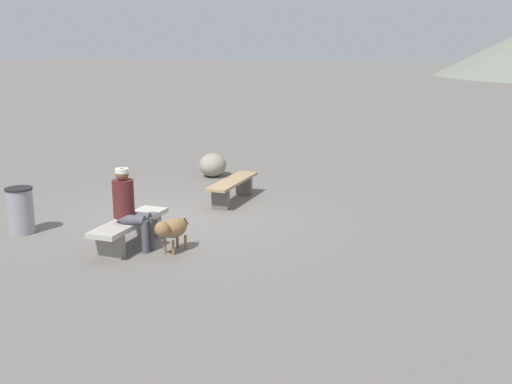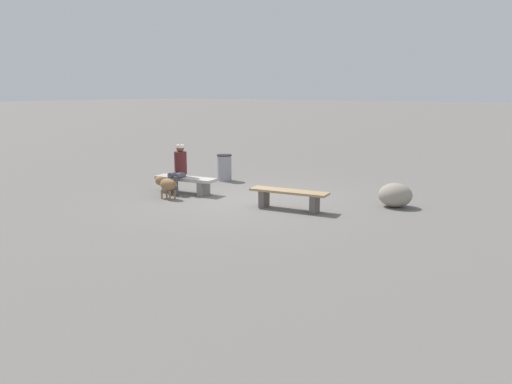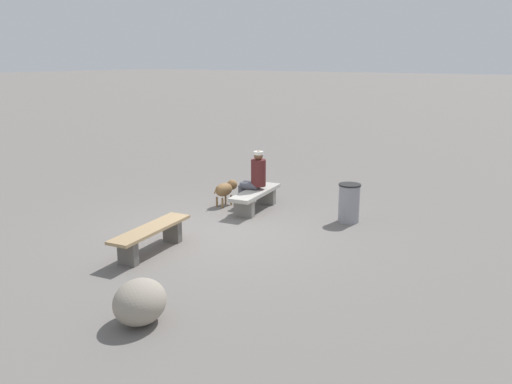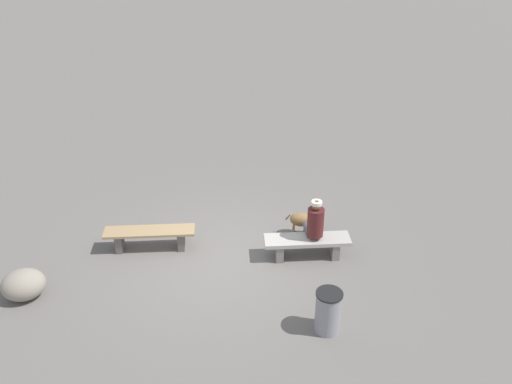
{
  "view_description": "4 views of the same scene",
  "coord_description": "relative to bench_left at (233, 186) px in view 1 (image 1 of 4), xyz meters",
  "views": [
    {
      "loc": [
        8.71,
        6.24,
        3.05
      ],
      "look_at": [
        -0.89,
        1.13,
        0.42
      ],
      "focal_mm": 42.56,
      "sensor_mm": 36.0,
      "label": 1
    },
    {
      "loc": [
        -7.13,
        9.64,
        2.66
      ],
      "look_at": [
        -1.06,
        0.95,
        0.47
      ],
      "focal_mm": 34.82,
      "sensor_mm": 36.0,
      "label": 2
    },
    {
      "loc": [
        -7.63,
        -5.92,
        3.22
      ],
      "look_at": [
        0.98,
        -0.19,
        0.6
      ],
      "focal_mm": 37.48,
      "sensor_mm": 36.0,
      "label": 3
    },
    {
      "loc": [
        1.32,
        -8.52,
        6.43
      ],
      "look_at": [
        0.54,
        1.73,
        0.59
      ],
      "focal_mm": 37.87,
      "sensor_mm": 36.0,
      "label": 4
    }
  ],
  "objects": [
    {
      "name": "dog",
      "position": [
        3.1,
        0.74,
        0.06
      ],
      "size": [
        0.74,
        0.32,
        0.54
      ],
      "rotation": [
        0.0,
        0.0,
        6.23
      ],
      "color": "olive",
      "rests_on": "ground"
    },
    {
      "name": "bench_left",
      "position": [
        0.0,
        0.0,
        0.0
      ],
      "size": [
        1.85,
        0.66,
        0.45
      ],
      "rotation": [
        0.0,
        0.0,
        0.14
      ],
      "color": "#605B56",
      "rests_on": "ground"
    },
    {
      "name": "ground",
      "position": [
        1.5,
        -0.29,
        -0.35
      ],
      "size": [
        210.0,
        210.0,
        0.06
      ],
      "primitive_type": "cube",
      "color": "slate"
    },
    {
      "name": "trash_bin",
      "position": [
        3.48,
        -2.05,
        0.07
      ],
      "size": [
        0.45,
        0.45,
        0.78
      ],
      "color": "gray",
      "rests_on": "ground"
    },
    {
      "name": "seated_person",
      "position": [
        3.28,
        0.08,
        0.41
      ],
      "size": [
        0.4,
        0.61,
        1.27
      ],
      "rotation": [
        0.0,
        0.0,
        0.19
      ],
      "color": "#511E1E",
      "rests_on": "ground"
    },
    {
      "name": "bench_right",
      "position": [
        3.15,
        -0.02,
        -0.02
      ],
      "size": [
        1.73,
        0.68,
        0.43
      ],
      "rotation": [
        0.0,
        0.0,
        0.14
      ],
      "color": "gray",
      "rests_on": "ground"
    },
    {
      "name": "boulder",
      "position": [
        -1.87,
        -1.64,
        -0.04
      ],
      "size": [
        0.95,
        0.88,
        0.56
      ],
      "primitive_type": "ellipsoid",
      "rotation": [
        0.0,
        0.0,
        1.95
      ],
      "color": "gray",
      "rests_on": "ground"
    }
  ]
}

